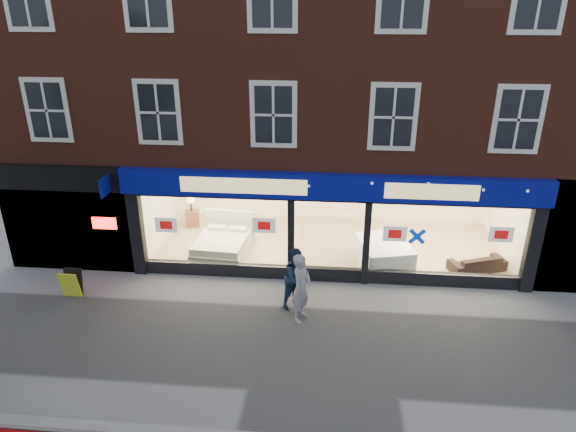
# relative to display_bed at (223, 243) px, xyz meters

# --- Properties ---
(ground) EXTENTS (120.00, 120.00, 0.00)m
(ground) POSITION_rel_display_bed_xyz_m (3.31, -4.33, -0.41)
(ground) COLOR gray
(ground) RESTS_ON ground
(showroom_floor) EXTENTS (11.00, 4.50, 0.10)m
(showroom_floor) POSITION_rel_display_bed_xyz_m (3.31, 0.92, -0.36)
(showroom_floor) COLOR tan
(showroom_floor) RESTS_ON ground
(building) EXTENTS (19.00, 8.26, 10.30)m
(building) POSITION_rel_display_bed_xyz_m (3.29, 2.60, 6.26)
(building) COLOR #602A1D
(building) RESTS_ON ground
(display_bed) EXTENTS (1.74, 2.07, 1.10)m
(display_bed) POSITION_rel_display_bed_xyz_m (0.00, 0.00, 0.00)
(display_bed) COLOR beige
(display_bed) RESTS_ON showroom_floor
(bedside_table) EXTENTS (0.57, 0.57, 0.55)m
(bedside_table) POSITION_rel_display_bed_xyz_m (-1.51, 1.94, -0.04)
(bedside_table) COLOR brown
(bedside_table) RESTS_ON showroom_floor
(mattress_stack) EXTENTS (1.78, 2.05, 0.70)m
(mattress_stack) POSITION_rel_display_bed_xyz_m (4.97, -0.26, 0.04)
(mattress_stack) COLOR white
(mattress_stack) RESTS_ON showroom_floor
(sofa) EXTENTS (1.78, 1.18, 0.48)m
(sofa) POSITION_rel_display_bed_xyz_m (7.69, -0.43, -0.07)
(sofa) COLOR black
(sofa) RESTS_ON showroom_floor
(a_board) EXTENTS (0.52, 0.34, 0.80)m
(a_board) POSITION_rel_display_bed_xyz_m (-3.59, -2.75, -0.01)
(a_board) COLOR #CDDD27
(a_board) RESTS_ON ground
(pedestrian_grey) EXTENTS (0.64, 0.78, 1.82)m
(pedestrian_grey) POSITION_rel_display_bed_xyz_m (2.68, -3.25, 0.50)
(pedestrian_grey) COLOR #929499
(pedestrian_grey) RESTS_ON ground
(pedestrian_blue) EXTENTS (1.01, 1.03, 1.67)m
(pedestrian_blue) POSITION_rel_display_bed_xyz_m (2.52, -2.63, 0.42)
(pedestrian_blue) COLOR #16263F
(pedestrian_blue) RESTS_ON ground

